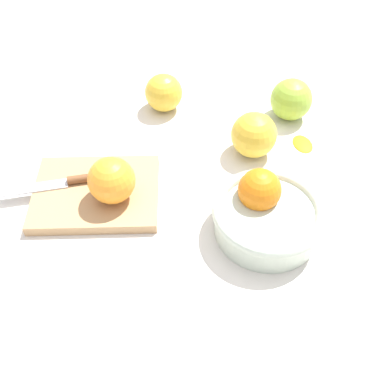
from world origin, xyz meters
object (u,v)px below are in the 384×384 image
knife (61,183)px  apple_front_left (291,99)px  bowl (267,214)px  apple_front_right (164,93)px  cutting_board (96,193)px  orange_on_board (111,180)px  apple_front_left_2 (254,135)px

knife → apple_front_left: apple_front_left is taller
knife → apple_front_left: (-0.37, -0.27, 0.02)m
bowl → apple_front_right: size_ratio=2.31×
bowl → cutting_board: (0.28, -0.02, -0.03)m
cutting_board → orange_on_board: size_ratio=2.72×
apple_front_left → apple_front_right: apple_front_left is taller
bowl → apple_front_left: size_ratio=2.13×
apple_front_left_2 → orange_on_board: bearing=37.9°
apple_front_left → bowl: bearing=84.3°
bowl → apple_front_left_2: bearing=-79.2°
apple_front_left → apple_front_left_2: 0.13m
knife → cutting_board: bearing=178.7°
bowl → apple_front_left: bearing=-95.7°
orange_on_board → apple_front_left: orange_on_board is taller
apple_front_right → apple_front_left_2: apple_front_left_2 is taller
bowl → apple_front_right: 0.36m
orange_on_board → knife: orange_on_board is taller
cutting_board → apple_front_left: size_ratio=2.54×
bowl → knife: bearing=-3.6°
cutting_board → apple_front_left: apple_front_left is taller
orange_on_board → apple_front_left_2: bearing=-142.1°
cutting_board → apple_front_left: (-0.31, -0.28, 0.03)m
knife → apple_front_right: apple_front_right is taller
cutting_board → knife: bearing=-1.3°
orange_on_board → apple_front_left_2: orange_on_board is taller
bowl → apple_front_left_2: size_ratio=2.10×
bowl → knife: bowl is taller
bowl → apple_front_right: (0.22, -0.28, 0.00)m
orange_on_board → cutting_board: bearing=-15.3°
cutting_board → apple_front_left_2: apple_front_left_2 is taller
cutting_board → orange_on_board: (-0.04, 0.01, 0.05)m
bowl → cutting_board: size_ratio=0.84×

